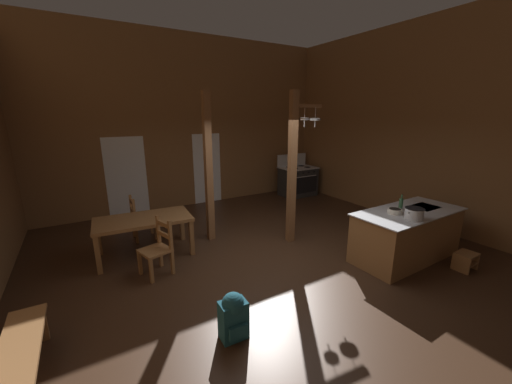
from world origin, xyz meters
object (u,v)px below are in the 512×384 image
at_px(kitchen_island, 406,234).
at_px(ladderback_chair_near_window, 141,219).
at_px(stockpot_on_counter, 414,214).
at_px(ladderback_chair_by_post, 158,248).
at_px(step_stool, 465,260).
at_px(bottle_tall_on_counter, 401,204).
at_px(bench_along_left_wall, 22,355).
at_px(dining_table, 144,222).
at_px(backpack, 233,315).
at_px(mixing_bowl_on_counter, 395,211).
at_px(stove_range, 298,181).

height_order(kitchen_island, ladderback_chair_near_window, ladderback_chair_near_window).
bearing_deg(stockpot_on_counter, ladderback_chair_by_post, 150.77).
height_order(step_stool, bottle_tall_on_counter, bottle_tall_on_counter).
distance_m(kitchen_island, ladderback_chair_near_window, 5.30).
bearing_deg(bench_along_left_wall, bottle_tall_on_counter, -2.15).
distance_m(dining_table, backpack, 2.86).
relative_size(bench_along_left_wall, stockpot_on_counter, 3.49).
relative_size(kitchen_island, stockpot_on_counter, 5.92).
height_order(ladderback_chair_by_post, mixing_bowl_on_counter, mixing_bowl_on_counter).
bearing_deg(ladderback_chair_by_post, step_stool, -29.52).
height_order(stove_range, bench_along_left_wall, stove_range).
bearing_deg(backpack, bench_along_left_wall, 165.19).
bearing_deg(mixing_bowl_on_counter, bottle_tall_on_counter, 14.61).
bearing_deg(stove_range, bench_along_left_wall, -148.42).
height_order(dining_table, ladderback_chair_by_post, ladderback_chair_by_post).
xyz_separation_m(step_stool, ladderback_chair_by_post, (-4.56, 2.58, 0.27)).
height_order(stove_range, dining_table, stove_range).
relative_size(ladderback_chair_near_window, bottle_tall_on_counter, 3.27).
bearing_deg(dining_table, ladderback_chair_near_window, 84.40).
xyz_separation_m(stove_range, bench_along_left_wall, (-6.79, -4.18, -0.18)).
distance_m(ladderback_chair_by_post, bottle_tall_on_counter, 4.34).
bearing_deg(ladderback_chair_by_post, bottle_tall_on_counter, -22.58).
bearing_deg(ladderback_chair_near_window, step_stool, -43.04).
bearing_deg(step_stool, backpack, 171.82).
relative_size(ladderback_chair_by_post, bottle_tall_on_counter, 3.27).
height_order(kitchen_island, bottle_tall_on_counter, bottle_tall_on_counter).
relative_size(backpack, stockpot_on_counter, 1.62).
relative_size(stove_range, mixing_bowl_on_counter, 5.51).
height_order(ladderback_chair_by_post, bottle_tall_on_counter, bottle_tall_on_counter).
xyz_separation_m(dining_table, ladderback_chair_near_window, (0.08, 0.83, -0.20)).
relative_size(ladderback_chair_by_post, backpack, 1.59).
height_order(stockpot_on_counter, mixing_bowl_on_counter, stockpot_on_counter).
distance_m(dining_table, stockpot_on_counter, 4.75).
relative_size(bench_along_left_wall, backpack, 2.15).
relative_size(ladderback_chair_by_post, bench_along_left_wall, 0.74).
relative_size(kitchen_island, ladderback_chair_near_window, 2.29).
distance_m(stockpot_on_counter, bottle_tall_on_counter, 0.50).
relative_size(backpack, bottle_tall_on_counter, 2.05).
distance_m(bench_along_left_wall, mixing_bowl_on_counter, 5.42).
xyz_separation_m(dining_table, backpack, (0.45, -2.81, -0.34)).
relative_size(kitchen_island, stove_range, 1.65).
relative_size(stove_range, bottle_tall_on_counter, 4.54).
bearing_deg(bench_along_left_wall, dining_table, 54.54).
bearing_deg(stockpot_on_counter, step_stool, -30.75).
height_order(mixing_bowl_on_counter, bottle_tall_on_counter, bottle_tall_on_counter).
xyz_separation_m(ladderback_chair_near_window, ladderback_chair_by_post, (-0.03, -1.65, 0.00)).
relative_size(kitchen_island, step_stool, 5.86).
relative_size(dining_table, stockpot_on_counter, 4.79).
bearing_deg(kitchen_island, mixing_bowl_on_counter, 171.80).
distance_m(step_stool, stockpot_on_counter, 1.31).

